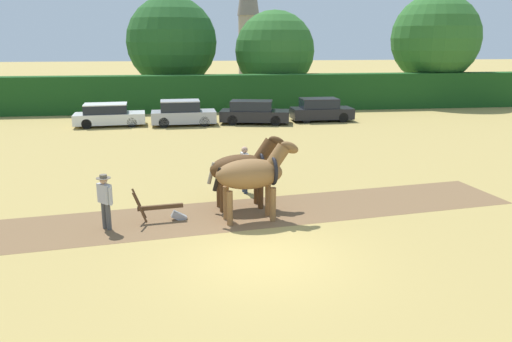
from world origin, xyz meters
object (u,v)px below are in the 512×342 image
parked_car_far_left (109,115)px  parked_car_center (321,110)px  tree_left (172,42)px  tree_center_left (275,51)px  church_spire (248,4)px  draft_horse_lead_right (243,168)px  parked_car_left (183,113)px  plow (165,211)px  parked_car_center_left (254,112)px  tree_center (435,39)px  farmer_beside_team (245,166)px  farmer_at_plow (105,198)px  draft_horse_lead_left (253,174)px

parked_car_far_left → parked_car_center: 13.76m
tree_left → tree_center_left: size_ratio=1.14×
church_spire → draft_horse_lead_right: size_ratio=6.95×
tree_left → church_spire: size_ratio=0.48×
parked_car_left → plow: bearing=-93.5°
church_spire → draft_horse_lead_right: 52.03m
church_spire → parked_car_center_left: bearing=-96.4°
parked_car_far_left → parked_car_left: parked_car_left is taller
parked_car_center_left → tree_center: bearing=39.0°
tree_left → parked_car_left: tree_left is taller
draft_horse_lead_right → tree_center: bearing=45.3°
tree_left → parked_car_center: 14.97m
tree_center → parked_car_center: 14.78m
plow → farmer_beside_team: 3.76m
tree_center_left → parked_car_left: size_ratio=1.87×
farmer_beside_team → parked_car_far_left: (-6.86, 15.26, -0.29)m
parked_car_center_left → tree_left: bearing=128.4°
tree_center_left → farmer_at_plow: (-9.70, -27.77, -3.44)m
tree_center_left → plow: 28.79m
farmer_at_plow → parked_car_far_left: size_ratio=0.36×
church_spire → parked_car_center: 35.11m
plow → parked_car_center_left: bearing=66.4°
tree_center → parked_car_center_left: 18.79m
parked_car_left → church_spire: bearing=74.2°
tree_center_left → parked_car_far_left: bearing=-142.0°
tree_center → draft_horse_lead_left: 32.24m
tree_left → farmer_beside_team: bearing=-83.3°
draft_horse_lead_left → parked_car_center_left: size_ratio=0.57×
draft_horse_lead_right → farmer_at_plow: bearing=-169.0°
draft_horse_lead_right → farmer_beside_team: 1.64m
draft_horse_lead_right → plow: draft_horse_lead_right is taller
church_spire → parked_car_far_left: 37.60m
church_spire → parked_car_center: (0.71, -33.97, -8.88)m
draft_horse_lead_right → farmer_at_plow: size_ratio=1.63×
draft_horse_lead_left → tree_center: bearing=46.8°
plow → parked_car_left: 17.45m
plow → parked_car_far_left: bearing=95.6°
draft_horse_lead_right → church_spire: bearing=75.2°
tree_center_left → tree_center: bearing=-6.8°
church_spire → farmer_beside_team: 50.50m
draft_horse_lead_right → parked_car_center: size_ratio=0.65×
parked_car_left → farmer_at_plow: bearing=-98.7°
farmer_at_plow → parked_car_left: 18.00m
church_spire → parked_car_center: bearing=-88.8°
church_spire → plow: 53.47m
church_spire → plow: size_ratio=11.37×
parked_car_far_left → parked_car_center: parked_car_center is taller
tree_left → parked_car_far_left: tree_left is taller
church_spire → farmer_beside_team: size_ratio=10.96×
church_spire → farmer_at_plow: size_ratio=11.32×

